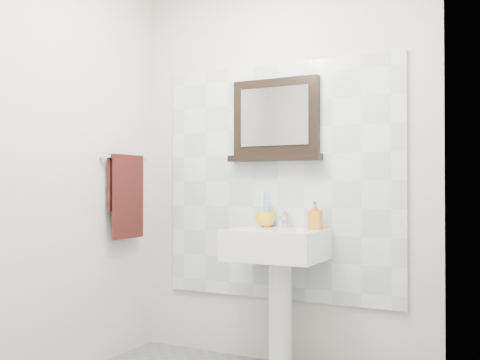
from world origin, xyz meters
name	(u,v)px	position (x,y,z in m)	size (l,w,h in m)	color
back_wall	(279,165)	(0.00, 1.10, 1.25)	(2.00, 0.01, 2.50)	beige
left_wall	(31,162)	(-1.00, 0.00, 1.25)	(0.01, 2.20, 2.50)	beige
right_wall	(406,151)	(1.00, 0.00, 1.25)	(0.01, 2.20, 2.50)	beige
splashback	(279,181)	(0.00, 1.09, 1.15)	(1.60, 0.02, 1.50)	silver
pedestal_sink	(277,260)	(0.08, 0.87, 0.68)	(0.55, 0.44, 0.96)	white
toothbrush_cup	(265,219)	(-0.06, 1.01, 0.91)	(0.12, 0.12, 0.09)	gold
toothbrushes	(265,207)	(-0.06, 1.02, 0.98)	(0.05, 0.04, 0.21)	white
soap_dispenser	(315,215)	(0.28, 0.98, 0.94)	(0.07, 0.08, 0.17)	#C24E16
framed_mirror	(276,122)	(-0.01, 1.06, 1.52)	(0.62, 0.11, 0.52)	black
towel_bar	(126,158)	(-0.95, 0.74, 1.30)	(0.07, 0.40, 0.03)	silver
hand_towel	(126,190)	(-0.94, 0.74, 1.09)	(0.06, 0.30, 0.55)	black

